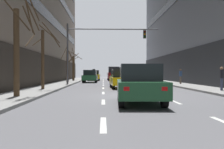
{
  "coord_description": "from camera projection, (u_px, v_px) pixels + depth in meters",
  "views": [
    {
      "loc": [
        -1.64,
        -14.6,
        1.35
      ],
      "look_at": [
        -0.68,
        13.43,
        1.1
      ],
      "focal_mm": 40.9,
      "sensor_mm": 36.0,
      "label": 1
    }
  ],
  "objects": [
    {
      "name": "lane_stripe_l1_s4",
      "position": [
        103.0,
        93.0,
        16.6
      ],
      "size": [
        0.16,
        2.0,
        0.01
      ],
      "primitive_type": "cube",
      "color": "silver",
      "rests_on": "ground"
    },
    {
      "name": "lane_stripe_l2_s8",
      "position": [
        126.0,
        82.0,
        36.7
      ],
      "size": [
        0.16,
        2.0,
        0.01
      ],
      "primitive_type": "cube",
      "color": "silver",
      "rests_on": "ground"
    },
    {
      "name": "lane_stripe_l1_s6",
      "position": [
        103.0,
        85.0,
        26.59
      ],
      "size": [
        0.16,
        2.0,
        0.01
      ],
      "primitive_type": "cube",
      "color": "silver",
      "rests_on": "ground"
    },
    {
      "name": "lane_stripe_l2_s9",
      "position": [
        123.0,
        80.0,
        41.7
      ],
      "size": [
        0.16,
        2.0,
        0.01
      ],
      "primitive_type": "cube",
      "color": "silver",
      "rests_on": "ground"
    },
    {
      "name": "lane_stripe_l1_s10",
      "position": [
        103.0,
        80.0,
        46.58
      ],
      "size": [
        0.16,
        2.0,
        0.01
      ],
      "primitive_type": "cube",
      "color": "silver",
      "rests_on": "ground"
    },
    {
      "name": "pedestrian_1",
      "position": [
        181.0,
        75.0,
        26.67
      ],
      "size": [
        0.23,
        0.53,
        1.56
      ],
      "color": "brown",
      "rests_on": "sidewalk_right"
    },
    {
      "name": "taxi_driving_1",
      "position": [
        94.0,
        75.0,
        41.08
      ],
      "size": [
        1.92,
        4.49,
        1.86
      ],
      "color": "black",
      "rests_on": "ground"
    },
    {
      "name": "car_driving_4",
      "position": [
        139.0,
        84.0,
        10.99
      ],
      "size": [
        2.09,
        4.59,
        1.69
      ],
      "color": "black",
      "rests_on": "ground"
    },
    {
      "name": "lane_stripe_l1_s3",
      "position": [
        103.0,
        102.0,
        11.6
      ],
      "size": [
        0.16,
        2.0,
        0.01
      ],
      "primitive_type": "cube",
      "color": "silver",
      "rests_on": "ground"
    },
    {
      "name": "sidewalk_left",
      "position": [
        21.0,
        95.0,
        14.44
      ],
      "size": [
        2.75,
        80.0,
        0.14
      ],
      "primitive_type": "cube",
      "color": "gray",
      "rests_on": "ground"
    },
    {
      "name": "lane_stripe_l1_s2",
      "position": [
        103.0,
        124.0,
        6.61
      ],
      "size": [
        0.16,
        2.0,
        0.01
      ],
      "primitive_type": "cube",
      "color": "silver",
      "rests_on": "ground"
    },
    {
      "name": "pedestrian_0",
      "position": [
        222.0,
        77.0,
        17.01
      ],
      "size": [
        0.28,
        0.52,
        1.59
      ],
      "color": "#383D59",
      "rests_on": "sidewalk_right"
    },
    {
      "name": "lane_stripe_l2_s3",
      "position": [
        175.0,
        102.0,
        11.71
      ],
      "size": [
        0.16,
        2.0,
        0.01
      ],
      "primitive_type": "cube",
      "color": "silver",
      "rests_on": "ground"
    },
    {
      "name": "lane_stripe_l1_s8",
      "position": [
        103.0,
        82.0,
        36.59
      ],
      "size": [
        0.16,
        2.0,
        0.01
      ],
      "primitive_type": "cube",
      "color": "silver",
      "rests_on": "ground"
    },
    {
      "name": "street_tree_0",
      "position": [
        73.0,
        67.0,
        37.35
      ],
      "size": [
        2.5,
        2.52,
        4.26
      ],
      "color": "#4C3823",
      "rests_on": "sidewalk_left"
    },
    {
      "name": "lane_stripe_l2_s7",
      "position": [
        130.0,
        83.0,
        31.7
      ],
      "size": [
        0.16,
        2.0,
        0.01
      ],
      "primitive_type": "cube",
      "color": "silver",
      "rests_on": "ground"
    },
    {
      "name": "car_driving_5",
      "position": [
        118.0,
        77.0,
        28.8
      ],
      "size": [
        1.97,
        4.34,
        1.6
      ],
      "color": "black",
      "rests_on": "ground"
    },
    {
      "name": "street_tree_1",
      "position": [
        68.0,
        65.0,
        31.19
      ],
      "size": [
        1.64,
        1.55,
        4.45
      ],
      "color": "#4C3823",
      "rests_on": "sidewalk_left"
    },
    {
      "name": "lane_stripe_l1_s5",
      "position": [
        103.0,
        88.0,
        21.6
      ],
      "size": [
        0.16,
        2.0,
        0.01
      ],
      "primitive_type": "cube",
      "color": "silver",
      "rests_on": "ground"
    },
    {
      "name": "street_tree_3",
      "position": [
        43.0,
        56.0,
        18.4
      ],
      "size": [
        2.21,
        2.19,
        4.63
      ],
      "color": "#4C3823",
      "rests_on": "sidewalk_left"
    },
    {
      "name": "lane_stripe_l2_s5",
      "position": [
        142.0,
        88.0,
        21.71
      ],
      "size": [
        0.16,
        2.0,
        0.01
      ],
      "primitive_type": "cube",
      "color": "silver",
      "rests_on": "ground"
    },
    {
      "name": "traffic_signal_0",
      "position": [
        96.0,
        42.0,
        26.33
      ],
      "size": [
        9.49,
        0.35,
        6.23
      ],
      "color": "#4C4C51",
      "rests_on": "sidewalk_left"
    },
    {
      "name": "car_driving_2",
      "position": [
        113.0,
        74.0,
        41.92
      ],
      "size": [
        2.02,
        4.67,
        2.24
      ],
      "color": "black",
      "rests_on": "ground"
    },
    {
      "name": "lane_stripe_l2_s4",
      "position": [
        153.0,
        93.0,
        16.71
      ],
      "size": [
        0.16,
        2.0,
        0.01
      ],
      "primitive_type": "cube",
      "color": "silver",
      "rests_on": "ground"
    },
    {
      "name": "lane_stripe_l1_s7",
      "position": [
        103.0,
        83.0,
        31.59
      ],
      "size": [
        0.16,
        2.0,
        0.01
      ],
      "primitive_type": "cube",
      "color": "silver",
      "rests_on": "ground"
    },
    {
      "name": "street_tree_2",
      "position": [
        18.0,
        48.0,
        12.83
      ],
      "size": [
        1.45,
        1.75,
        5.41
      ],
      "color": "#4C3823",
      "rests_on": "sidewalk_left"
    },
    {
      "name": "ground_plane",
      "position": [
        132.0,
        96.0,
        14.66
      ],
      "size": [
        120.0,
        120.0,
        0.0
      ],
      "primitive_type": "plane",
      "color": "slate"
    },
    {
      "name": "taxi_driving_0",
      "position": [
        121.0,
        79.0,
        21.39
      ],
      "size": [
        1.93,
        4.28,
        1.75
      ],
      "color": "black",
      "rests_on": "ground"
    },
    {
      "name": "car_driving_3",
      "position": [
        90.0,
        76.0,
        33.43
      ],
      "size": [
        1.91,
        4.42,
        1.65
      ],
      "color": "black",
      "rests_on": "ground"
    },
    {
      "name": "lane_stripe_l1_s9",
      "position": [
        103.0,
        80.0,
        41.58
      ],
      "size": [
        0.16,
        2.0,
        0.01
      ],
      "primitive_type": "cube",
      "color": "silver",
      "rests_on": "ground"
    },
    {
      "name": "lane_stripe_l2_s10",
      "position": [
        121.0,
        80.0,
        46.69
      ],
      "size": [
        0.16,
        2.0,
        0.01
      ],
      "primitive_type": "cube",
      "color": "silver",
      "rests_on": "ground"
    },
    {
      "name": "lane_stripe_l2_s6",
      "position": [
        135.0,
        85.0,
        26.71
      ],
      "size": [
        0.16,
        2.0,
        0.01
      ],
      "primitive_type": "cube",
      "color": "silver",
      "rests_on": "ground"
    }
  ]
}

